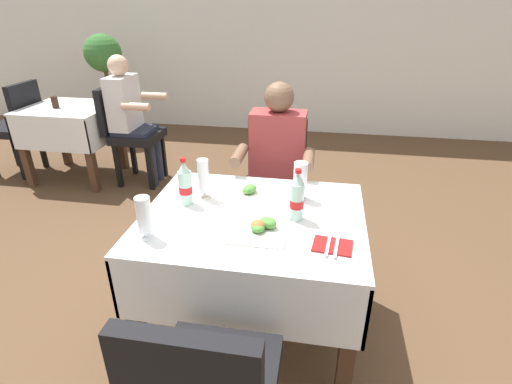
{
  "coord_description": "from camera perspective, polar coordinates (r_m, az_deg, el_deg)",
  "views": [
    {
      "loc": [
        0.36,
        -1.7,
        1.73
      ],
      "look_at": [
        0.05,
        0.08,
        0.83
      ],
      "focal_mm": 27.69,
      "sensor_mm": 36.0,
      "label": 1
    }
  ],
  "objects": [
    {
      "name": "background_chair_left",
      "position": [
        4.84,
        -31.27,
        8.5
      ],
      "size": [
        0.5,
        0.44,
        0.97
      ],
      "color": "black",
      "rests_on": "ground"
    },
    {
      "name": "cola_bottle_primary",
      "position": [
        2.06,
        -10.19,
        1.09
      ],
      "size": [
        0.07,
        0.07,
        0.26
      ],
      "color": "silver",
      "rests_on": "main_dining_table"
    },
    {
      "name": "background_patron",
      "position": [
        4.08,
        -17.66,
        10.7
      ],
      "size": [
        0.46,
        0.5,
        1.26
      ],
      "color": "#282D42",
      "rests_on": "ground"
    },
    {
      "name": "ground_plane",
      "position": [
        2.46,
        -1.48,
        -18.47
      ],
      "size": [
        11.0,
        11.0,
        0.0
      ],
      "primitive_type": "plane",
      "color": "brown"
    },
    {
      "name": "plate_near_camera",
      "position": [
        1.83,
        0.64,
        -5.2
      ],
      "size": [
        0.26,
        0.26,
        0.06
      ],
      "color": "white",
      "rests_on": "main_dining_table"
    },
    {
      "name": "background_chair_right",
      "position": [
        4.15,
        -17.97,
        8.61
      ],
      "size": [
        0.5,
        0.44,
        0.97
      ],
      "color": "black",
      "rests_on": "ground"
    },
    {
      "name": "back_wall",
      "position": [
        5.57,
        6.67,
        23.3
      ],
      "size": [
        11.0,
        0.12,
        2.89
      ],
      "primitive_type": "cube",
      "color": "white",
      "rests_on": "ground"
    },
    {
      "name": "main_dining_table",
      "position": [
        2.06,
        -0.48,
        -7.5
      ],
      "size": [
        1.1,
        0.91,
        0.75
      ],
      "color": "white",
      "rests_on": "ground"
    },
    {
      "name": "background_dining_table",
      "position": [
        4.46,
        -25.13,
        8.56
      ],
      "size": [
        0.82,
        0.73,
        0.75
      ],
      "color": "white",
      "rests_on": "ground"
    },
    {
      "name": "beer_glass_left",
      "position": [
        1.81,
        -15.83,
        -3.58
      ],
      "size": [
        0.07,
        0.07,
        0.2
      ],
      "color": "white",
      "rests_on": "main_dining_table"
    },
    {
      "name": "potted_plant_corner",
      "position": [
        5.58,
        -20.82,
        15.61
      ],
      "size": [
        0.46,
        0.46,
        1.33
      ],
      "color": "brown",
      "rests_on": "ground"
    },
    {
      "name": "chair_far_diner_seat",
      "position": [
        2.81,
        2.59,
        1.58
      ],
      "size": [
        0.44,
        0.5,
        0.97
      ],
      "color": "black",
      "rests_on": "ground"
    },
    {
      "name": "cola_bottle_secondary",
      "position": [
        1.9,
        5.94,
        -0.85
      ],
      "size": [
        0.07,
        0.07,
        0.26
      ],
      "color": "silver",
      "rests_on": "main_dining_table"
    },
    {
      "name": "background_table_tumbler",
      "position": [
        4.4,
        -27.05,
        11.48
      ],
      "size": [
        0.06,
        0.06,
        0.11
      ],
      "primitive_type": "cylinder",
      "color": "black",
      "rests_on": "background_dining_table"
    },
    {
      "name": "beer_glass_middle",
      "position": [
        2.11,
        -7.59,
        2.08
      ],
      "size": [
        0.07,
        0.07,
        0.22
      ],
      "color": "white",
      "rests_on": "main_dining_table"
    },
    {
      "name": "plate_far_diner",
      "position": [
        2.16,
        -1.0,
        -0.07
      ],
      "size": [
        0.24,
        0.24,
        0.06
      ],
      "color": "white",
      "rests_on": "main_dining_table"
    },
    {
      "name": "beer_glass_right",
      "position": [
        2.1,
        6.4,
        1.67
      ],
      "size": [
        0.07,
        0.07,
        0.21
      ],
      "color": "white",
      "rests_on": "main_dining_table"
    },
    {
      "name": "seated_diner_far",
      "position": [
        2.64,
        2.95,
        3.65
      ],
      "size": [
        0.5,
        0.46,
        1.26
      ],
      "color": "#282D42",
      "rests_on": "ground"
    },
    {
      "name": "napkin_cutlery_set",
      "position": [
        1.77,
        10.99,
        -7.61
      ],
      "size": [
        0.18,
        0.19,
        0.01
      ],
      "color": "maroon",
      "rests_on": "main_dining_table"
    }
  ]
}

